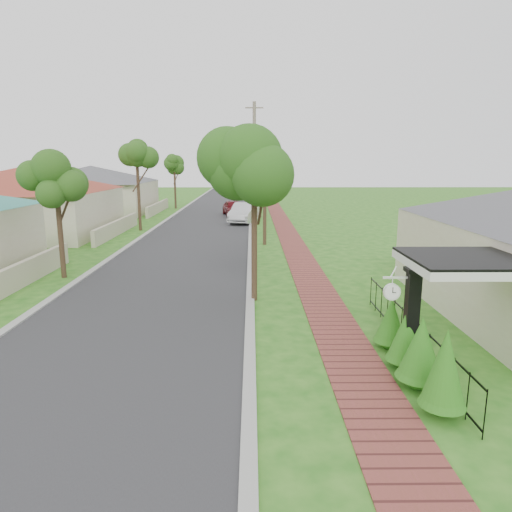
% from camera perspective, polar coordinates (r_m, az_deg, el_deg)
% --- Properties ---
extents(ground, '(160.00, 160.00, 0.00)m').
position_cam_1_polar(ground, '(12.46, -3.84, -11.80)').
color(ground, '#236217').
rests_on(ground, ground).
extents(road, '(7.00, 120.00, 0.02)m').
position_cam_1_polar(road, '(32.01, -7.21, 2.69)').
color(road, '#28282B').
rests_on(road, ground).
extents(kerb_right, '(0.30, 120.00, 0.10)m').
position_cam_1_polar(kerb_right, '(31.79, -0.65, 2.72)').
color(kerb_right, '#9E9E99').
rests_on(kerb_right, ground).
extents(kerb_left, '(0.30, 120.00, 0.10)m').
position_cam_1_polar(kerb_left, '(32.63, -13.59, 2.62)').
color(kerb_left, '#9E9E99').
rests_on(kerb_left, ground).
extents(sidewalk, '(1.50, 120.00, 0.03)m').
position_cam_1_polar(sidewalk, '(31.90, 4.03, 2.72)').
color(sidewalk, brown).
rests_on(sidewalk, ground).
extents(porch_post, '(0.48, 0.48, 2.52)m').
position_cam_1_polar(porch_post, '(11.74, 18.79, -8.05)').
color(porch_post, black).
rests_on(porch_post, ground).
extents(picket_fence, '(0.03, 8.02, 1.00)m').
position_cam_1_polar(picket_fence, '(12.93, 18.64, -8.97)').
color(picket_fence, black).
rests_on(picket_fence, ground).
extents(street_trees, '(10.70, 37.65, 5.89)m').
position_cam_1_polar(street_trees, '(38.42, -6.02, 11.00)').
color(street_trees, '#382619').
rests_on(street_trees, ground).
extents(hedge_row, '(0.92, 4.22, 1.89)m').
position_cam_1_polar(hedge_row, '(11.26, 19.27, -10.80)').
color(hedge_row, '#156C18').
rests_on(hedge_row, ground).
extents(far_house_red, '(15.56, 15.56, 4.60)m').
position_cam_1_polar(far_house_red, '(35.20, -27.17, 6.15)').
color(far_house_red, beige).
rests_on(far_house_red, ground).
extents(far_house_grey, '(15.56, 15.56, 4.60)m').
position_cam_1_polar(far_house_grey, '(48.11, -19.77, 7.90)').
color(far_house_grey, beige).
rests_on(far_house_grey, ground).
extents(parked_car_red, '(2.48, 4.46, 1.44)m').
position_cam_1_polar(parked_car_red, '(42.92, -2.85, 6.01)').
color(parked_car_red, '#5D0D13').
rests_on(parked_car_red, ground).
extents(parked_car_white, '(2.66, 5.10, 1.60)m').
position_cam_1_polar(parked_car_white, '(37.97, -1.51, 5.40)').
color(parked_car_white, silver).
rests_on(parked_car_white, ground).
extents(near_tree, '(2.33, 2.33, 5.97)m').
position_cam_1_polar(near_tree, '(16.02, -0.23, 11.00)').
color(near_tree, '#382619').
rests_on(near_tree, ground).
extents(utility_pole, '(1.20, 0.24, 8.85)m').
position_cam_1_polar(utility_pole, '(31.41, -0.21, 10.83)').
color(utility_pole, gray).
rests_on(utility_pole, ground).
extents(station_clock, '(0.68, 0.13, 0.58)m').
position_cam_1_polar(station_clock, '(11.36, 16.67, -4.17)').
color(station_clock, white).
rests_on(station_clock, ground).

